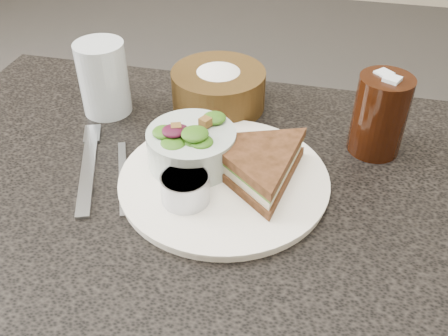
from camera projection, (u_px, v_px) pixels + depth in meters
name	position (u px, v px, depth m)	size (l,w,h in m)	color
dinner_plate	(224.00, 180.00, 0.73)	(0.30, 0.30, 0.01)	white
sandwich	(258.00, 164.00, 0.71)	(0.19, 0.19, 0.05)	brown
salad_bowl	(191.00, 142.00, 0.73)	(0.13, 0.13, 0.08)	#AFC0B8
dressing_ramekin	(185.00, 188.00, 0.68)	(0.07, 0.07, 0.04)	#ABAFB9
orange_wedge	(261.00, 149.00, 0.76)	(0.06, 0.06, 0.03)	#FF6200
fork	(88.00, 172.00, 0.76)	(0.02, 0.20, 0.01)	#9FA4AB
knife	(123.00, 176.00, 0.75)	(0.01, 0.17, 0.00)	#AAADB3
bread_basket	(218.00, 83.00, 0.88)	(0.17, 0.17, 0.09)	#533D1A
cola_glass	(380.00, 112.00, 0.76)	(0.08, 0.08, 0.14)	black
water_glass	(104.00, 78.00, 0.86)	(0.08, 0.08, 0.13)	silver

